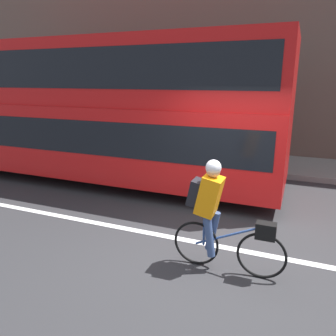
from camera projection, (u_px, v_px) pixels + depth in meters
ground_plane at (214, 254)px, 5.08m from camera, size 80.00×80.00×0.00m
road_center_line at (218, 246)px, 5.31m from camera, size 50.00×0.14×0.01m
sidewalk_curb at (261, 164)px, 10.15m from camera, size 60.00×2.36×0.15m
building_facade at (278, 1)px, 10.05m from camera, size 60.00×0.30×9.89m
bus at (95, 105)px, 8.46m from camera, size 9.58×2.53×3.52m
cyclist_on_bike at (217, 212)px, 4.48m from camera, size 1.59×0.32×1.60m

